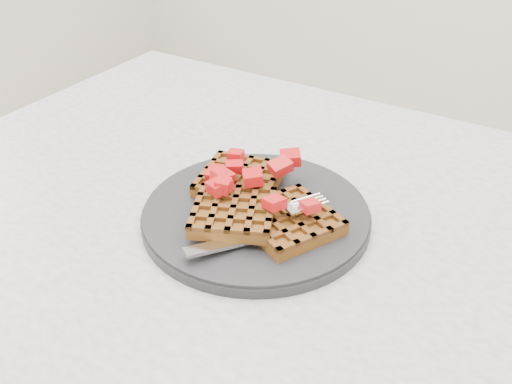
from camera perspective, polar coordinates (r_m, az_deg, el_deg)
table at (r=0.72m, az=7.16°, el=-12.82°), size 1.20×0.80×0.75m
plate at (r=0.68m, az=0.00°, el=-2.27°), size 0.27×0.27×0.02m
waffles at (r=0.66m, az=-0.16°, el=-1.08°), size 0.21×0.19×0.03m
strawberry_pile at (r=0.65m, az=0.00°, el=1.03°), size 0.15×0.15×0.02m
fork at (r=0.62m, az=1.19°, el=-3.86°), size 0.11×0.17×0.02m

